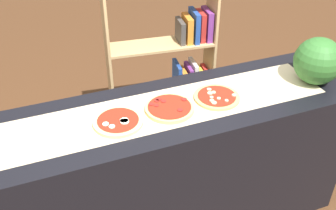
{
  "coord_description": "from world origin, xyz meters",
  "views": [
    {
      "loc": [
        -0.66,
        -1.68,
        2.22
      ],
      "look_at": [
        0.0,
        0.0,
        0.97
      ],
      "focal_mm": 42.15,
      "sensor_mm": 36.0,
      "label": 1
    }
  ],
  "objects_px": {
    "pizza_mushroom_2": "(217,97)",
    "bookshelf": "(175,72)",
    "pizza_pepperoni_1": "(169,108)",
    "watermelon": "(318,61)",
    "pizza_mozzarella_0": "(118,121)"
  },
  "relations": [
    {
      "from": "pizza_mushroom_2",
      "to": "pizza_pepperoni_1",
      "type": "bearing_deg",
      "value": -178.43
    },
    {
      "from": "pizza_pepperoni_1",
      "to": "bookshelf",
      "type": "bearing_deg",
      "value": 65.88
    },
    {
      "from": "pizza_mushroom_2",
      "to": "bookshelf",
      "type": "distance_m",
      "value": 0.93
    },
    {
      "from": "pizza_mozzarella_0",
      "to": "pizza_mushroom_2",
      "type": "bearing_deg",
      "value": 2.25
    },
    {
      "from": "pizza_mozzarella_0",
      "to": "watermelon",
      "type": "height_order",
      "value": "watermelon"
    },
    {
      "from": "pizza_pepperoni_1",
      "to": "watermelon",
      "type": "xyz_separation_m",
      "value": [
        0.94,
        -0.04,
        0.13
      ]
    },
    {
      "from": "pizza_pepperoni_1",
      "to": "watermelon",
      "type": "height_order",
      "value": "watermelon"
    },
    {
      "from": "bookshelf",
      "to": "pizza_pepperoni_1",
      "type": "bearing_deg",
      "value": -114.12
    },
    {
      "from": "watermelon",
      "to": "bookshelf",
      "type": "height_order",
      "value": "bookshelf"
    },
    {
      "from": "pizza_mushroom_2",
      "to": "watermelon",
      "type": "relative_size",
      "value": 0.93
    },
    {
      "from": "pizza_pepperoni_1",
      "to": "pizza_mozzarella_0",
      "type": "bearing_deg",
      "value": -177.07
    },
    {
      "from": "pizza_mozzarella_0",
      "to": "bookshelf",
      "type": "distance_m",
      "value": 1.17
    },
    {
      "from": "bookshelf",
      "to": "watermelon",
      "type": "bearing_deg",
      "value": -59.12
    },
    {
      "from": "watermelon",
      "to": "bookshelf",
      "type": "xyz_separation_m",
      "value": [
        -0.55,
        0.92,
        -0.45
      ]
    },
    {
      "from": "pizza_mozzarella_0",
      "to": "pizza_pepperoni_1",
      "type": "height_order",
      "value": "same"
    }
  ]
}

